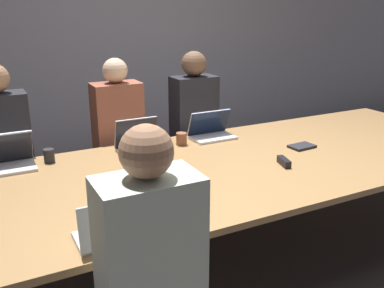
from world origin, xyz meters
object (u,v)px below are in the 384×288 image
Objects in this scene: cup_near_left at (164,219)px; laptop_far_left at (7,158)px; cup_far_left at (49,156)px; person_far_left at (5,159)px; laptop_near_left at (116,229)px; cup_far_center at (181,139)px; stapler at (284,162)px; laptop_far_midleft at (138,142)px; person_far_center at (194,129)px; laptop_far_center at (211,130)px; person_far_midleft at (119,142)px.

laptop_far_left reaches higher than cup_near_left.
cup_far_left is (0.27, -0.01, -0.02)m from laptop_far_left.
person_far_left is (0.00, 0.36, -0.12)m from laptop_far_left.
cup_far_center is at bearing -127.71° from laptop_near_left.
laptop_far_left is at bearing 169.63° from stapler.
person_far_left is 14.47× the size of cup_far_center.
laptop_near_left reaches higher than cup_far_left.
stapler is (0.79, -0.75, -0.05)m from laptop_far_midleft.
person_far_center is 0.60m from cup_far_center.
person_far_left reaches higher than stapler.
cup_far_left is 0.07× the size of person_far_center.
laptop_far_center reaches higher than stapler.
laptop_far_center is 3.78× the size of cup_far_center.
cup_far_center is at bearing -3.46° from laptop_far_left.
laptop_far_midleft is at bearing -3.92° from laptop_far_left.
laptop_far_left is 0.25× the size of person_far_midleft.
cup_near_left is at bearing -143.85° from stapler.
person_far_center is 1.22m from stapler.
person_far_center is at bearing 108.59° from stapler.
laptop_far_left is 3.63× the size of cup_far_center.
person_far_left is at bearing 111.13° from cup_near_left.
laptop_far_midleft is (0.65, -0.05, 0.02)m from cup_far_left.
cup_far_left is at bearing 176.16° from cup_far_center.
cup_near_left is 0.06× the size of person_far_left.
laptop_far_midleft is 0.24× the size of person_far_midleft.
cup_far_center is at bearing -51.72° from person_far_midleft.
laptop_near_left is at bearing -134.46° from laptop_far_center.
cup_far_left is 0.62× the size of stapler.
person_far_midleft reaches higher than laptop_far_midleft.
laptop_far_center reaches higher than cup_far_left.
person_far_midleft is (0.63, 0.40, -0.11)m from cup_far_left.
person_far_midleft is (-0.01, 0.45, -0.13)m from laptop_far_midleft.
laptop_far_center reaches higher than cup_near_left.
laptop_far_midleft reaches higher than cup_near_left.
laptop_near_left is at bearing -127.51° from person_far_center.
person_far_left reaches higher than laptop_far_midleft.
laptop_far_center is 0.26× the size of person_far_midleft.
cup_far_center is (-0.36, -0.47, 0.09)m from person_far_center.
laptop_near_left reaches higher than cup_far_center.
laptop_far_left is at bearing 116.61° from cup_near_left.
person_far_left is 0.99× the size of person_far_center.
laptop_far_left is (-0.62, 1.23, 0.03)m from cup_near_left.
laptop_far_center is at bearing 3.61° from laptop_far_midleft.
laptop_near_left is 1.25m from cup_far_left.
person_far_midleft is at bearing 23.32° from laptop_far_left.
person_far_center is (1.27, 1.65, -0.11)m from laptop_near_left.
person_far_midleft reaches higher than cup_near_left.
person_far_left is at bearing 125.88° from cup_far_left.
laptop_far_left is at bearing -90.15° from person_far_left.
laptop_near_left is 1.31m from laptop_far_left.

